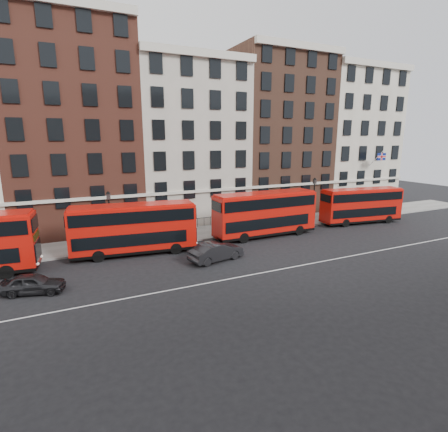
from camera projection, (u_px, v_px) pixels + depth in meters
name	position (u px, v px, depth m)	size (l,w,h in m)	color
ground	(262.00, 262.00, 28.80)	(120.00, 120.00, 0.00)	black
pavement	(212.00, 231.00, 38.04)	(80.00, 5.00, 0.15)	gray
kerb	(221.00, 237.00, 35.84)	(80.00, 0.30, 0.16)	gray
road_centre_line	(276.00, 270.00, 27.04)	(70.00, 0.12, 0.01)	white
building_terrace	(185.00, 136.00, 42.19)	(64.00, 11.95, 22.00)	#BEB6A4
bus_b	(133.00, 228.00, 30.27)	(10.84, 3.80, 4.46)	red
bus_c	(265.00, 213.00, 35.83)	(11.01, 2.75, 4.62)	red
bus_d	(361.00, 205.00, 41.49)	(10.18, 3.70, 4.19)	red
car_rear	(33.00, 284.00, 22.92)	(1.57, 3.91, 1.33)	#242427
car_front	(216.00, 251.00, 29.03)	(1.66, 4.77, 1.57)	#232326
lamp_post_left	(110.00, 218.00, 31.09)	(0.44, 0.44, 5.33)	black
lamp_post_right	(314.00, 197.00, 41.55)	(0.44, 0.44, 5.33)	black
traffic_light	(394.00, 196.00, 46.29)	(0.25, 0.45, 3.27)	black
iron_railings	(204.00, 222.00, 39.86)	(6.60, 0.06, 1.00)	black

